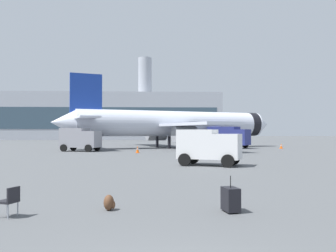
{
  "coord_description": "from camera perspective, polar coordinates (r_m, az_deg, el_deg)",
  "views": [
    {
      "loc": [
        -0.26,
        -5.08,
        2.43
      ],
      "look_at": [
        1.32,
        29.6,
        3.0
      ],
      "focal_mm": 38.16,
      "sensor_mm": 36.0,
      "label": 1
    }
  ],
  "objects": [
    {
      "name": "airplane_at_gate",
      "position": [
        54.44,
        0.91,
        0.35
      ],
      "size": [
        34.59,
        31.67,
        10.5
      ],
      "color": "silver",
      "rests_on": "ground"
    },
    {
      "name": "gate_chair",
      "position": [
        11.29,
        -23.97,
        -10.71
      ],
      "size": [
        0.62,
        0.62,
        0.86
      ],
      "color": "black",
      "rests_on": "ground"
    },
    {
      "name": "rolling_suitcase",
      "position": [
        11.18,
        9.97,
        -11.43
      ],
      "size": [
        0.51,
        0.7,
        1.1
      ],
      "color": "black",
      "rests_on": "ground"
    },
    {
      "name": "service_truck",
      "position": [
        45.94,
        -13.87,
        -1.94
      ],
      "size": [
        5.24,
        3.71,
        2.9
      ],
      "color": "gray",
      "rests_on": "ground"
    },
    {
      "name": "safety_cone_near",
      "position": [
        54.35,
        17.63,
        -3.09
      ],
      "size": [
        0.44,
        0.44,
        0.72
      ],
      "color": "#F2590C",
      "rests_on": "ground"
    },
    {
      "name": "traveller_backpack",
      "position": [
        11.43,
        -9.36,
        -12.01
      ],
      "size": [
        0.36,
        0.4,
        0.48
      ],
      "color": "brown",
      "rests_on": "ground"
    },
    {
      "name": "fuel_truck",
      "position": [
        54.03,
        9.63,
        -1.63
      ],
      "size": [
        6.23,
        5.55,
        3.2
      ],
      "color": "navy",
      "rests_on": "ground"
    },
    {
      "name": "terminal_building",
      "position": [
        117.59,
        -9.42,
        1.55
      ],
      "size": [
        71.75,
        16.44,
        26.7
      ],
      "color": "#9EA3AD",
      "rests_on": "ground"
    },
    {
      "name": "safety_cone_far",
      "position": [
        41.26,
        -4.89,
        -3.76
      ],
      "size": [
        0.44,
        0.44,
        0.81
      ],
      "color": "#F2590C",
      "rests_on": "ground"
    },
    {
      "name": "safety_cone_mid",
      "position": [
        31.29,
        8.8,
        -4.7
      ],
      "size": [
        0.44,
        0.44,
        0.76
      ],
      "color": "#F2590C",
      "rests_on": "ground"
    },
    {
      "name": "cargo_van",
      "position": [
        25.92,
        6.47,
        -3.1
      ],
      "size": [
        4.83,
        3.71,
        2.6
      ],
      "color": "white",
      "rests_on": "ground"
    }
  ]
}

